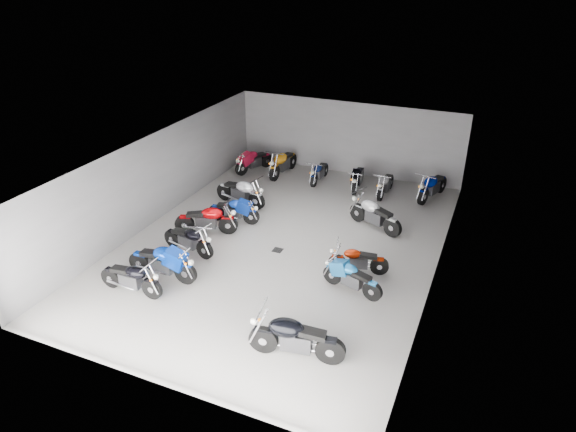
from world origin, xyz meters
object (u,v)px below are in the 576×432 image
object	(u,v)px
motorcycle_left_d	(207,220)
motorcycle_right_c	(351,278)
motorcycle_left_e	(234,210)
motorcycle_right_d	(358,260)
motorcycle_back_d	(358,178)
motorcycle_right_a	(295,338)
motorcycle_back_e	(386,184)
motorcycle_right_f	(374,215)
motorcycle_left_b	(163,262)
motorcycle_back_a	(254,161)
motorcycle_left_a	(131,278)
motorcycle_back_f	(432,186)
drain_grate	(278,250)
motorcycle_back_c	(319,172)
motorcycle_back_b	(283,163)
motorcycle_left_f	(241,192)
motorcycle_left_c	(189,240)

from	to	relation	value
motorcycle_left_d	motorcycle_right_c	distance (m)	5.81
motorcycle_left_e	motorcycle_right_d	size ratio (longest dim) A/B	1.08
motorcycle_back_d	motorcycle_right_c	bearing A→B (deg)	99.03
motorcycle_right_a	motorcycle_right_c	size ratio (longest dim) A/B	1.24
motorcycle_back_e	motorcycle_right_d	bearing A→B (deg)	98.24
motorcycle_left_e	motorcycle_right_f	bearing A→B (deg)	98.52
motorcycle_left_b	motorcycle_back_a	size ratio (longest dim) A/B	1.17
motorcycle_left_a	motorcycle_back_f	size ratio (longest dim) A/B	0.96
motorcycle_left_e	motorcycle_back_f	size ratio (longest dim) A/B	0.90
drain_grate	motorcycle_right_a	xyz separation A→B (m)	(2.46, -4.44, 0.57)
motorcycle_left_a	motorcycle_left_d	world-z (taller)	motorcycle_left_d
motorcycle_left_b	motorcycle_left_d	world-z (taller)	motorcycle_left_b
motorcycle_back_a	motorcycle_back_c	world-z (taller)	motorcycle_back_a
drain_grate	motorcycle_left_b	size ratio (longest dim) A/B	0.14
motorcycle_back_e	motorcycle_back_a	bearing A→B (deg)	0.74
motorcycle_back_b	motorcycle_back_d	xyz separation A→B (m)	(3.48, -0.16, -0.08)
motorcycle_left_f	motorcycle_right_d	bearing A→B (deg)	71.89
motorcycle_back_a	motorcycle_right_d	bearing A→B (deg)	160.31
motorcycle_back_b	motorcycle_back_d	distance (m)	3.49
motorcycle_right_d	motorcycle_back_e	xyz separation A→B (m)	(-0.60, 6.03, 0.02)
motorcycle_left_e	motorcycle_back_c	bearing A→B (deg)	152.79
motorcycle_left_f	motorcycle_back_e	bearing A→B (deg)	131.89
drain_grate	motorcycle_left_e	world-z (taller)	motorcycle_left_e
motorcycle_left_f	motorcycle_right_a	distance (m)	8.80
motorcycle_right_d	motorcycle_left_b	bearing A→B (deg)	100.99
motorcycle_right_f	motorcycle_back_c	world-z (taller)	motorcycle_right_f
drain_grate	motorcycle_back_d	bearing A→B (deg)	80.55
motorcycle_left_d	motorcycle_right_f	world-z (taller)	motorcycle_right_f
motorcycle_right_a	motorcycle_back_c	world-z (taller)	motorcycle_right_a
motorcycle_back_b	motorcycle_back_e	world-z (taller)	motorcycle_back_b
motorcycle_left_b	motorcycle_left_c	distance (m)	1.57
motorcycle_back_c	motorcycle_back_d	bearing A→B (deg)	178.73
motorcycle_back_c	motorcycle_right_d	bearing A→B (deg)	120.49
motorcycle_left_a	motorcycle_back_f	xyz separation A→B (m)	(6.85, 9.96, 0.04)
motorcycle_back_c	motorcycle_back_d	distance (m)	1.74
motorcycle_back_e	motorcycle_left_a	bearing A→B (deg)	64.87
motorcycle_left_a	motorcycle_back_e	xyz separation A→B (m)	(5.05, 9.60, -0.04)
motorcycle_left_b	motorcycle_back_c	bearing A→B (deg)	167.37
drain_grate	motorcycle_left_b	world-z (taller)	motorcycle_left_b
motorcycle_back_c	motorcycle_left_a	bearing A→B (deg)	78.95
motorcycle_left_b	motorcycle_back_a	xyz separation A→B (m)	(-1.40, 8.81, -0.05)
motorcycle_back_d	motorcycle_left_c	bearing A→B (deg)	57.74
motorcycle_left_b	motorcycle_right_f	size ratio (longest dim) A/B	1.10
motorcycle_left_b	motorcycle_back_c	distance (m)	9.01
drain_grate	motorcycle_left_e	size ratio (longest dim) A/B	0.16
motorcycle_right_a	motorcycle_back_b	world-z (taller)	motorcycle_right_a
motorcycle_left_e	motorcycle_back_a	distance (m)	5.01
drain_grate	motorcycle_back_e	size ratio (longest dim) A/B	0.16
motorcycle_left_e	motorcycle_right_a	bearing A→B (deg)	30.55
motorcycle_back_e	motorcycle_back_f	bearing A→B (deg)	-166.15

